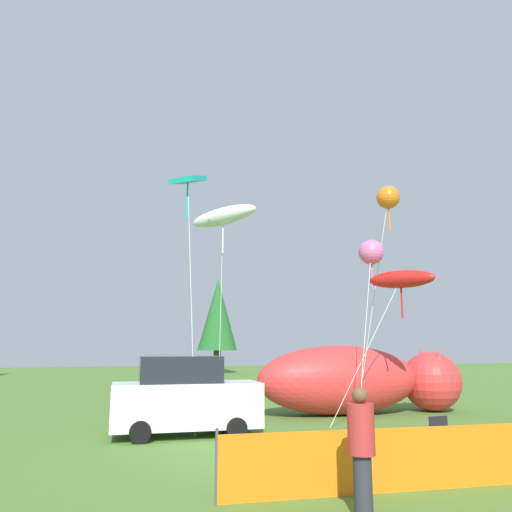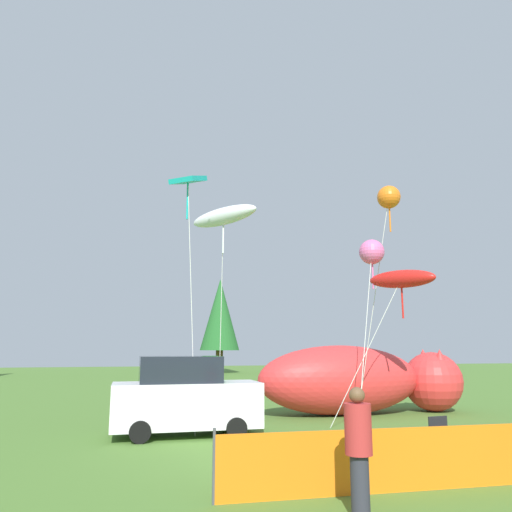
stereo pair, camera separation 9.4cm
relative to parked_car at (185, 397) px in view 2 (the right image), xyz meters
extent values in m
plane|color=#4C752D|center=(1.68, -3.49, -1.06)|extent=(120.00, 120.00, 0.00)
cube|color=white|center=(0.05, 0.00, -0.21)|extent=(4.14, 1.68, 1.23)
cube|color=#1E232D|center=(-0.16, 0.00, 0.77)|extent=(2.28, 1.54, 0.74)
cylinder|color=black|center=(1.33, 0.82, -0.78)|extent=(0.57, 0.24, 0.57)
cylinder|color=black|center=(1.33, -0.82, -0.78)|extent=(0.57, 0.24, 0.57)
cylinder|color=black|center=(-1.24, 0.82, -0.78)|extent=(0.57, 0.24, 0.57)
cylinder|color=black|center=(-1.24, -0.82, -0.78)|extent=(0.57, 0.24, 0.57)
cube|color=black|center=(5.20, -4.12, -0.63)|extent=(0.59, 0.59, 0.03)
cube|color=black|center=(5.22, -4.37, -0.39)|extent=(0.51, 0.08, 0.48)
cylinder|color=#A5A5AD|center=(4.95, -3.92, -0.84)|extent=(0.02, 0.02, 0.44)
cylinder|color=#A5A5AD|center=(5.40, -3.87, -0.84)|extent=(0.02, 0.02, 0.44)
cylinder|color=#A5A5AD|center=(5.00, -4.37, -0.84)|extent=(0.02, 0.02, 0.44)
cylinder|color=#A5A5AD|center=(5.45, -4.32, -0.84)|extent=(0.02, 0.02, 0.44)
ellipsoid|color=red|center=(6.13, 3.05, 0.21)|extent=(6.45, 2.66, 2.54)
ellipsoid|color=yellow|center=(6.13, 3.05, -0.37)|extent=(4.13, 1.98, 1.14)
sphere|color=red|center=(10.09, 3.12, 0.08)|extent=(2.29, 2.29, 2.29)
cone|color=red|center=(10.09, 3.69, 0.99)|extent=(0.64, 0.64, 0.69)
cone|color=red|center=(10.09, 2.55, 0.99)|extent=(0.64, 0.64, 0.69)
cube|color=orange|center=(3.62, -6.51, -0.54)|extent=(7.71, 0.26, 1.06)
cylinder|color=#4C4C51|center=(-0.23, -6.40, -0.48)|extent=(0.05, 0.05, 1.16)
cylinder|color=#2D2D38|center=(1.73, -7.59, -0.62)|extent=(0.28, 0.28, 0.88)
cylinder|color=#B72D2D|center=(1.73, -7.59, 0.19)|extent=(0.40, 0.40, 0.73)
sphere|color=brown|center=(1.73, -7.59, 0.67)|extent=(0.24, 0.24, 0.24)
cylinder|color=silver|center=(1.38, 2.05, 2.41)|extent=(0.04, 0.60, 6.94)
ellipsoid|color=white|center=(1.38, 1.76, 5.87)|extent=(2.27, 2.83, 0.73)
cylinder|color=white|center=(1.38, 1.76, 5.17)|extent=(0.06, 0.06, 1.20)
cylinder|color=silver|center=(5.68, -0.06, 1.81)|extent=(1.68, 1.87, 5.76)
sphere|color=pink|center=(6.50, 0.86, 4.69)|extent=(0.88, 0.88, 0.88)
cylinder|color=pink|center=(6.50, 0.86, 3.99)|extent=(0.06, 0.06, 1.20)
cylinder|color=silver|center=(5.81, 0.15, 1.28)|extent=(2.49, 0.46, 4.70)
ellipsoid|color=red|center=(7.05, -0.06, 3.63)|extent=(1.72, 2.54, 0.82)
cylinder|color=red|center=(7.05, -0.06, 2.93)|extent=(0.06, 0.06, 1.20)
cylinder|color=silver|center=(0.15, 0.27, 2.81)|extent=(0.34, 0.72, 7.76)
cube|color=#19B2B2|center=(-0.01, 0.62, 6.69)|extent=(1.27, 1.27, 0.43)
cylinder|color=#19B2B2|center=(-0.01, 0.62, 5.99)|extent=(0.06, 0.06, 1.20)
cylinder|color=silver|center=(6.74, 1.36, 2.87)|extent=(1.28, 0.71, 7.87)
sphere|color=orange|center=(7.37, 1.02, 6.80)|extent=(0.84, 0.84, 0.84)
cylinder|color=orange|center=(7.37, 1.02, 6.10)|extent=(0.06, 0.06, 1.20)
cylinder|color=brown|center=(7.30, 35.25, 0.06)|extent=(0.72, 0.72, 2.24)
cone|color=#236028|center=(7.30, 35.25, 4.76)|extent=(3.95, 3.95, 7.17)
camera|label=1|loc=(-1.75, -14.73, 1.37)|focal=35.00mm
camera|label=2|loc=(-1.66, -14.75, 1.37)|focal=35.00mm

